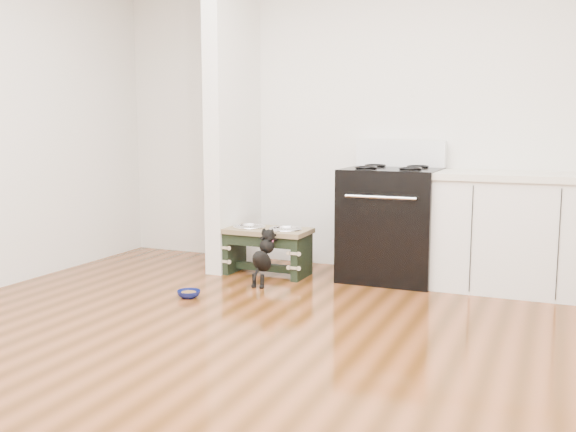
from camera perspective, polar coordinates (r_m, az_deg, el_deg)
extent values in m
plane|color=#48260C|center=(3.57, -3.81, -12.70)|extent=(5.00, 5.00, 0.00)
plane|color=silver|center=(5.68, 7.72, 8.81)|extent=(5.00, 0.00, 5.00)
cube|color=silver|center=(5.75, -4.88, 8.85)|extent=(0.15, 0.80, 2.70)
cube|color=black|center=(5.35, 9.13, -0.73)|extent=(0.76, 0.65, 0.92)
cube|color=black|center=(5.06, 8.25, -1.90)|extent=(0.58, 0.02, 0.50)
cylinder|color=silver|center=(4.98, 8.21, 1.66)|extent=(0.56, 0.02, 0.02)
cube|color=white|center=(5.56, 9.96, 5.49)|extent=(0.76, 0.08, 0.22)
torus|color=black|center=(5.21, 6.94, 4.31)|extent=(0.18, 0.18, 0.02)
torus|color=black|center=(5.12, 10.82, 4.16)|extent=(0.18, 0.18, 0.02)
torus|color=black|center=(5.48, 7.77, 4.47)|extent=(0.18, 0.18, 0.02)
torus|color=black|center=(5.39, 11.46, 4.33)|extent=(0.18, 0.18, 0.02)
cube|color=silver|center=(5.23, 19.66, -1.63)|extent=(1.20, 0.60, 0.86)
cube|color=beige|center=(5.18, 19.90, 3.35)|extent=(1.24, 0.64, 0.05)
cube|color=black|center=(5.05, 19.26, -6.34)|extent=(1.20, 0.06, 0.10)
cube|color=black|center=(5.63, -4.80, -3.12)|extent=(0.06, 0.35, 0.36)
cube|color=black|center=(5.37, 1.24, -3.64)|extent=(0.06, 0.35, 0.36)
cube|color=black|center=(5.32, -2.59, -2.27)|extent=(0.58, 0.03, 0.09)
cube|color=black|center=(5.52, -1.85, -4.60)|extent=(0.58, 0.06, 0.06)
cube|color=brown|center=(5.45, -1.86, -1.32)|extent=(0.73, 0.39, 0.04)
cylinder|color=silver|center=(5.53, -3.45, -1.19)|extent=(0.25, 0.25, 0.04)
cylinder|color=silver|center=(5.39, -0.23, -1.42)|extent=(0.25, 0.25, 0.04)
torus|color=silver|center=(5.52, -3.46, -0.95)|extent=(0.28, 0.28, 0.02)
torus|color=silver|center=(5.38, -0.23, -1.17)|extent=(0.28, 0.28, 0.02)
cylinder|color=black|center=(5.08, -3.03, -5.75)|extent=(0.03, 0.03, 0.11)
cylinder|color=black|center=(5.05, -2.31, -5.83)|extent=(0.03, 0.03, 0.11)
sphere|color=black|center=(5.08, -3.07, -6.25)|extent=(0.04, 0.04, 0.04)
sphere|color=black|center=(5.05, -2.36, -6.33)|extent=(0.04, 0.04, 0.04)
ellipsoid|color=black|center=(5.10, -2.34, -4.04)|extent=(0.13, 0.30, 0.26)
sphere|color=black|center=(5.16, -1.89, -2.71)|extent=(0.12, 0.12, 0.12)
sphere|color=black|center=(5.18, -1.73, -1.77)|extent=(0.10, 0.10, 0.10)
sphere|color=black|center=(5.25, -1.75, -1.63)|extent=(0.04, 0.04, 0.04)
sphere|color=black|center=(5.23, -1.07, -1.68)|extent=(0.04, 0.04, 0.04)
cylinder|color=black|center=(5.01, -2.90, -5.24)|extent=(0.02, 0.08, 0.10)
torus|color=#C13863|center=(5.17, -1.80, -2.23)|extent=(0.10, 0.06, 0.09)
imported|color=#0B1352|center=(4.84, -8.82, -6.87)|extent=(0.23, 0.23, 0.05)
cylinder|color=#543818|center=(4.84, -8.82, -6.82)|extent=(0.11, 0.11, 0.02)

